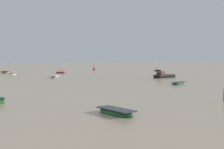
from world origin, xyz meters
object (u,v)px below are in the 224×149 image
at_px(rowboat_moored_2, 60,72).
at_px(sailboat_moored_2, 158,70).
at_px(rowboat_moored_1, 5,72).
at_px(channel_buoy, 94,69).
at_px(rowboat_moored_3, 55,77).
at_px(rowboat_moored_7, 116,112).
at_px(rowboat_moored_5, 13,74).
at_px(motorboat_moored_1, 162,76).
at_px(rowboat_moored_6, 62,71).
at_px(mooring_post_right, 224,95).
at_px(rowboat_moored_0, 178,83).

bearing_deg(rowboat_moored_2, sailboat_moored_2, -103.31).
distance_m(rowboat_moored_1, channel_buoy, 35.81).
height_order(rowboat_moored_3, channel_buoy, channel_buoy).
xyz_separation_m(rowboat_moored_7, channel_buoy, (37.83, 83.90, 0.30)).
xyz_separation_m(rowboat_moored_5, rowboat_moored_7, (-3.88, -62.79, 0.01)).
xyz_separation_m(motorboat_moored_1, channel_buoy, (7.78, 51.49, 0.13)).
bearing_deg(rowboat_moored_6, mooring_post_right, 166.33).
relative_size(channel_buoy, mooring_post_right, 1.70).
distance_m(rowboat_moored_0, rowboat_moored_3, 30.12).
height_order(motorboat_moored_1, channel_buoy, channel_buoy).
distance_m(sailboat_moored_2, mooring_post_right, 73.78).
relative_size(rowboat_moored_0, motorboat_moored_1, 0.63).
bearing_deg(mooring_post_right, rowboat_moored_1, 97.20).
bearing_deg(rowboat_moored_0, sailboat_moored_2, 35.74).
bearing_deg(rowboat_moored_2, rowboat_moored_1, 48.27).
bearing_deg(rowboat_moored_7, rowboat_moored_3, 158.22).
relative_size(rowboat_moored_1, rowboat_moored_7, 1.24).
height_order(motorboat_moored_1, rowboat_moored_7, motorboat_moored_1).
relative_size(rowboat_moored_3, sailboat_moored_2, 0.73).
xyz_separation_m(rowboat_moored_3, rowboat_moored_7, (-9.87, -45.33, -0.02)).
height_order(rowboat_moored_5, mooring_post_right, mooring_post_right).
xyz_separation_m(rowboat_moored_1, rowboat_moored_2, (14.43, -9.01, -0.00)).
height_order(rowboat_moored_0, mooring_post_right, mooring_post_right).
bearing_deg(mooring_post_right, rowboat_moored_0, 61.50).
distance_m(rowboat_moored_1, rowboat_moored_3, 29.44).
distance_m(rowboat_moored_3, rowboat_moored_5, 18.46).
bearing_deg(rowboat_moored_1, channel_buoy, 100.85).
height_order(rowboat_moored_0, sailboat_moored_2, sailboat_moored_2).
relative_size(rowboat_moored_1, rowboat_moored_5, 1.33).
relative_size(motorboat_moored_1, mooring_post_right, 4.40).
distance_m(rowboat_moored_2, rowboat_moored_6, 9.15).
xyz_separation_m(rowboat_moored_5, channel_buoy, (33.94, 21.11, 0.31)).
bearing_deg(rowboat_moored_0, motorboat_moored_1, 40.74).
xyz_separation_m(rowboat_moored_0, rowboat_moored_3, (-11.90, 27.67, 0.03)).
distance_m(rowboat_moored_2, sailboat_moored_2, 34.85).
height_order(rowboat_moored_6, rowboat_moored_7, rowboat_moored_7).
relative_size(motorboat_moored_1, channel_buoy, 2.58).
bearing_deg(rowboat_moored_2, motorboat_moored_1, -169.19).
xyz_separation_m(rowboat_moored_3, mooring_post_right, (2.77, -44.48, 0.41)).
bearing_deg(rowboat_moored_0, rowboat_moored_5, 91.65).
distance_m(motorboat_moored_1, rowboat_moored_7, 44.20).
xyz_separation_m(rowboat_moored_3, rowboat_moored_5, (-5.99, 17.46, -0.03)).
height_order(rowboat_moored_3, sailboat_moored_2, sailboat_moored_2).
distance_m(rowboat_moored_2, rowboat_moored_7, 67.43).
bearing_deg(motorboat_moored_1, channel_buoy, -105.89).
height_order(rowboat_moored_1, rowboat_moored_2, rowboat_moored_1).
relative_size(rowboat_moored_1, motorboat_moored_1, 0.80).
xyz_separation_m(rowboat_moored_0, rowboat_moored_5, (-17.89, 45.14, -0.00)).
relative_size(rowboat_moored_2, mooring_post_right, 3.57).
distance_m(rowboat_moored_5, motorboat_moored_1, 40.09).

